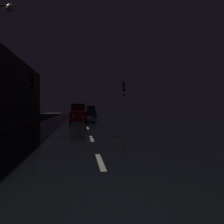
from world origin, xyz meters
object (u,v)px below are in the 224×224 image
car_approaching_headlights (78,114)px  car_distant_taillights (91,112)px  traffic_light_far_left (32,88)px  traffic_light_far_right (124,92)px

car_approaching_headlights → car_distant_taillights: car_approaching_headlights is taller
traffic_light_far_left → car_approaching_headlights: (4.69, 0.95, -2.74)m
traffic_light_far_right → car_approaching_headlights: size_ratio=1.29×
traffic_light_far_right → car_distant_taillights: size_ratio=1.36×
traffic_light_far_right → traffic_light_far_left: 13.19m
car_approaching_headlights → traffic_light_far_right: bearing=135.3°
traffic_light_far_right → car_distant_taillights: 9.29m
car_approaching_headlights → car_distant_taillights: (2.03, 14.06, -0.05)m
car_distant_taillights → traffic_light_far_right: bearing=-151.1°
car_distant_taillights → car_approaching_headlights: bearing=171.8°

